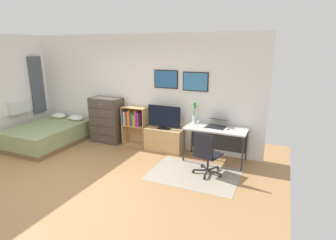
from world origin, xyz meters
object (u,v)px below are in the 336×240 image
computer_mouse (227,129)px  bed (48,134)px  tv_stand (164,139)px  wine_glass (199,121)px  television (164,117)px  desk (217,133)px  bamboo_vase (194,113)px  bookshelf (134,122)px  office_chair (206,153)px  dresser (107,120)px  laptop (217,123)px

computer_mouse → bed: bearing=-171.6°
tv_stand → wine_glass: 1.09m
television → wine_glass: television is taller
desk → bamboo_vase: 0.67m
television → wine_glass: size_ratio=4.46×
bookshelf → desk: (2.10, -0.08, 0.02)m
bookshelf → bamboo_vase: bearing=1.4°
bookshelf → tv_stand: (0.85, -0.05, -0.32)m
wine_glass → computer_mouse: bearing=6.0°
tv_stand → computer_mouse: 1.57m
television → office_chair: television is taller
computer_mouse → wine_glass: wine_glass is taller
office_chair → bamboo_vase: (-0.56, 0.94, 0.51)m
dresser → office_chair: bearing=-16.4°
bookshelf → desk: bearing=-2.2°
dresser → bookshelf: dresser is taller
tv_stand → laptop: bearing=0.6°
bed → television: television is taller
bed → dresser: dresser is taller
desk → wine_glass: size_ratio=7.22×
bookshelf → wine_glass: bearing=-7.5°
laptop → computer_mouse: bearing=-21.5°
tv_stand → bamboo_vase: bearing=6.9°
dresser → laptop: 2.87m
bed → computer_mouse: (4.38, 0.65, 0.51)m
desk → laptop: size_ratio=2.80×
bookshelf → office_chair: 2.30m
dresser → television: size_ratio=1.44×
television → bamboo_vase: size_ratio=1.69×
bookshelf → laptop: size_ratio=2.10×
television → desk: 1.26m
wine_glass → tv_stand: bearing=168.4°
computer_mouse → office_chair: bearing=-107.4°
office_chair → bamboo_vase: size_ratio=1.81×
computer_mouse → dresser: bearing=178.1°
desk → laptop: 0.20m
bed → computer_mouse: computer_mouse is taller
bookshelf → office_chair: bookshelf is taller
dresser → tv_stand: dresser is taller
desk → computer_mouse: computer_mouse is taller
television → laptop: bearing=1.6°
bed → desk: (4.14, 0.73, 0.36)m
bed → computer_mouse: size_ratio=18.69×
bamboo_vase → bed: bearing=-166.7°
desk → office_chair: bearing=-89.6°
dresser → wine_glass: bearing=-3.8°
laptop → bamboo_vase: size_ratio=0.98×
wine_glass → television: bearing=169.7°
desk → bookshelf: bearing=177.8°
dresser → wine_glass: (2.51, -0.17, 0.30)m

